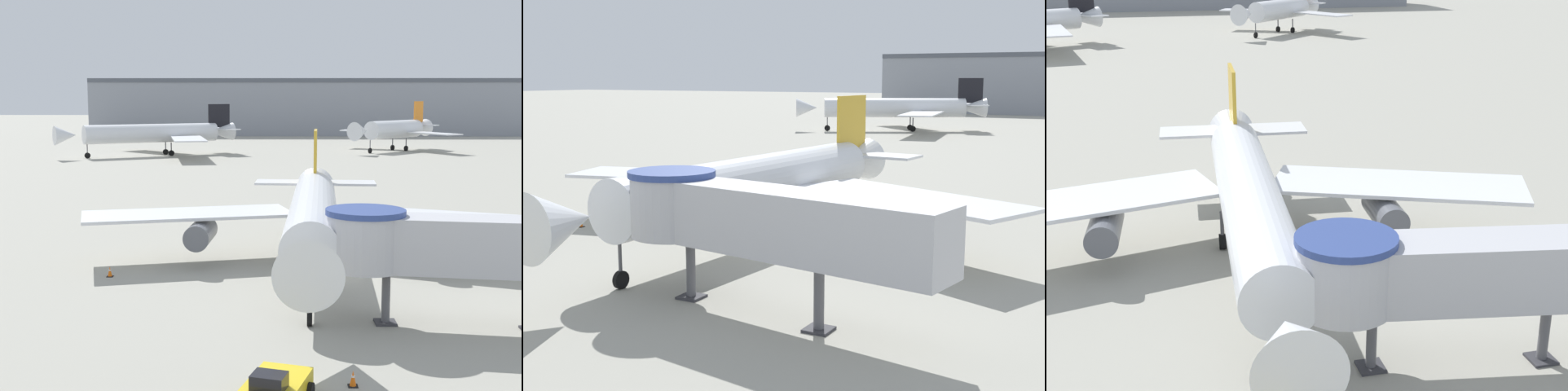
% 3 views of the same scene
% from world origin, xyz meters
% --- Properties ---
extents(ground_plane, '(800.00, 800.00, 0.00)m').
position_xyz_m(ground_plane, '(0.00, 0.00, 0.00)').
color(ground_plane, '#9E9B8E').
extents(main_airplane, '(33.35, 32.14, 8.89)m').
position_xyz_m(main_airplane, '(-1.44, 2.17, 3.78)').
color(main_airplane, silver).
rests_on(main_airplane, ground_plane).
extents(jet_bridge, '(16.11, 5.47, 5.96)m').
position_xyz_m(jet_bridge, '(5.25, -10.18, 4.28)').
color(jet_bridge, '#B7B7BC').
rests_on(jet_bridge, ground_plane).
extents(background_jet_orange_tail, '(23.47, 23.47, 10.49)m').
position_xyz_m(background_jet_orange_tail, '(22.26, 109.09, 4.61)').
color(background_jet_orange_tail, silver).
rests_on(background_jet_orange_tail, ground_plane).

